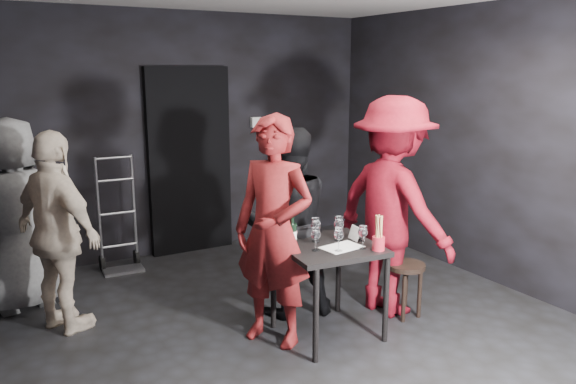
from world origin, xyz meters
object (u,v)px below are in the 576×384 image
wine_bottle (292,235)px  bystander_grey (15,203)px  breadstick_cup (379,233)px  woman_black (289,216)px  server_red (273,211)px  bystander_cream (57,225)px  stool (406,275)px  tasting_table (329,257)px  hand_truck (120,249)px  man_maroon (394,181)px

wine_bottle → bystander_grey: bearing=135.5°
breadstick_cup → woman_black: bearing=110.5°
server_red → bystander_grey: (-1.63, 1.64, -0.09)m
woman_black → bystander_cream: size_ratio=0.98×
stool → bystander_cream: bearing=155.4°
tasting_table → server_red: server_red is taller
bystander_cream → bystander_grey: size_ratio=0.93×
tasting_table → stool: bearing=-3.1°
stool → server_red: 1.37m
hand_truck → tasting_table: (1.07, -2.32, 0.43)m
man_maroon → wine_bottle: size_ratio=8.31×
bystander_cream → breadstick_cup: size_ratio=6.05×
tasting_table → bystander_grey: (-2.04, 1.78, 0.30)m
hand_truck → stool: (1.83, -2.36, 0.15)m
breadstick_cup → wine_bottle: bearing=147.2°
bystander_cream → tasting_table: bearing=-148.9°
stool → woman_black: woman_black is taller
wine_bottle → bystander_cream: bearing=144.4°
server_red → stool: bearing=49.5°
bystander_grey → wine_bottle: bearing=124.3°
man_maroon → breadstick_cup: bearing=122.2°
hand_truck → stool: bearing=-49.0°
server_red → bystander_grey: server_red is taller
man_maroon → breadstick_cup: 0.70m
stool → man_maroon: bearing=100.0°
tasting_table → man_maroon: man_maroon is taller
server_red → bystander_cream: size_ratio=1.18×
hand_truck → stool: 2.99m
server_red → man_maroon: size_ratio=0.90×
hand_truck → server_red: bearing=-70.1°
hand_truck → man_maroon: (1.80, -2.19, 0.94)m
stool → man_maroon: 0.81m
hand_truck → breadstick_cup: size_ratio=4.14×
wine_bottle → breadstick_cup: (0.54, -0.35, 0.02)m
bystander_cream → wine_bottle: bystander_cream is taller
bystander_grey → woman_black: bearing=136.6°
woman_black → bystander_grey: bystander_grey is taller
bystander_cream → bystander_grey: bystander_grey is taller
bystander_grey → wine_bottle: size_ratio=6.82×
stool → hand_truck: bearing=127.9°
stool → bystander_cream: 2.87m
tasting_table → breadstick_cup: size_ratio=2.57×
tasting_table → wine_bottle: 0.37m
stool → woman_black: size_ratio=0.27×
woman_black → man_maroon: man_maroon is taller
stool → bystander_grey: 3.39m
hand_truck → tasting_table: size_ratio=1.61×
tasting_table → man_maroon: 0.90m
bystander_cream → wine_bottle: size_ratio=6.33×
wine_bottle → woman_black: bearing=63.0°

